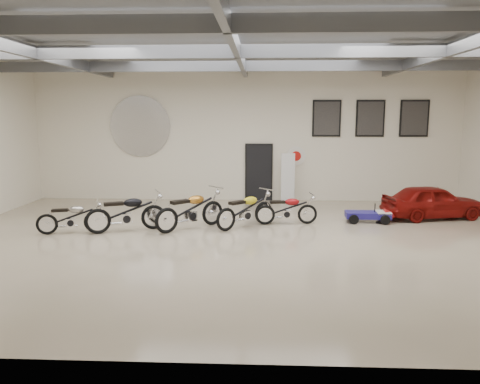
{
  "coord_description": "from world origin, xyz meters",
  "views": [
    {
      "loc": [
        0.58,
        -11.69,
        3.25
      ],
      "look_at": [
        0.0,
        1.2,
        1.1
      ],
      "focal_mm": 35.0,
      "sensor_mm": 36.0,
      "label": 1
    }
  ],
  "objects_px": {
    "banner_stand": "(288,178)",
    "motorcycle_black": "(126,212)",
    "motorcycle_gold": "(190,209)",
    "motorcycle_yellow": "(245,209)",
    "go_kart": "(373,213)",
    "motorcycle_silver": "(71,217)",
    "motorcycle_red": "(286,209)",
    "vintage_car": "(433,202)"
  },
  "relations": [
    {
      "from": "motorcycle_silver",
      "to": "go_kart",
      "type": "bearing_deg",
      "value": -4.93
    },
    {
      "from": "banner_stand",
      "to": "motorcycle_black",
      "type": "distance_m",
      "value": 6.61
    },
    {
      "from": "motorcycle_gold",
      "to": "go_kart",
      "type": "xyz_separation_m",
      "value": [
        5.41,
        1.11,
        -0.28
      ]
    },
    {
      "from": "banner_stand",
      "to": "motorcycle_black",
      "type": "xyz_separation_m",
      "value": [
        -4.75,
        -4.59,
        -0.36
      ]
    },
    {
      "from": "motorcycle_silver",
      "to": "motorcycle_gold",
      "type": "relative_size",
      "value": 0.79
    },
    {
      "from": "go_kart",
      "to": "vintage_car",
      "type": "xyz_separation_m",
      "value": [
        2.02,
        0.66,
        0.24
      ]
    },
    {
      "from": "motorcycle_silver",
      "to": "motorcycle_black",
      "type": "relative_size",
      "value": 0.81
    },
    {
      "from": "motorcycle_red",
      "to": "vintage_car",
      "type": "height_order",
      "value": "vintage_car"
    },
    {
      "from": "motorcycle_gold",
      "to": "motorcycle_yellow",
      "type": "bearing_deg",
      "value": -31.61
    },
    {
      "from": "motorcycle_red",
      "to": "go_kart",
      "type": "xyz_separation_m",
      "value": [
        2.63,
        0.39,
        -0.18
      ]
    },
    {
      "from": "motorcycle_yellow",
      "to": "vintage_car",
      "type": "bearing_deg",
      "value": -28.65
    },
    {
      "from": "banner_stand",
      "to": "motorcycle_yellow",
      "type": "height_order",
      "value": "banner_stand"
    },
    {
      "from": "motorcycle_black",
      "to": "go_kart",
      "type": "bearing_deg",
      "value": -11.14
    },
    {
      "from": "motorcycle_silver",
      "to": "motorcycle_black",
      "type": "height_order",
      "value": "motorcycle_black"
    },
    {
      "from": "motorcycle_silver",
      "to": "motorcycle_yellow",
      "type": "distance_m",
      "value": 4.87
    },
    {
      "from": "motorcycle_gold",
      "to": "motorcycle_yellow",
      "type": "xyz_separation_m",
      "value": [
        1.56,
        0.3,
        -0.05
      ]
    },
    {
      "from": "motorcycle_silver",
      "to": "go_kart",
      "type": "relative_size",
      "value": 1.08
    },
    {
      "from": "banner_stand",
      "to": "go_kart",
      "type": "bearing_deg",
      "value": -57.64
    },
    {
      "from": "motorcycle_gold",
      "to": "vintage_car",
      "type": "relative_size",
      "value": 0.71
    },
    {
      "from": "motorcycle_yellow",
      "to": "motorcycle_silver",
      "type": "bearing_deg",
      "value": 148.16
    },
    {
      "from": "motorcycle_yellow",
      "to": "motorcycle_red",
      "type": "distance_m",
      "value": 1.28
    },
    {
      "from": "motorcycle_black",
      "to": "motorcycle_yellow",
      "type": "bearing_deg",
      "value": -11.49
    },
    {
      "from": "motorcycle_gold",
      "to": "motorcycle_black",
      "type": "bearing_deg",
      "value": 149.39
    },
    {
      "from": "banner_stand",
      "to": "motorcycle_yellow",
      "type": "relative_size",
      "value": 0.9
    },
    {
      "from": "motorcycle_gold",
      "to": "go_kart",
      "type": "height_order",
      "value": "motorcycle_gold"
    },
    {
      "from": "motorcycle_black",
      "to": "vintage_car",
      "type": "relative_size",
      "value": 0.7
    },
    {
      "from": "motorcycle_silver",
      "to": "motorcycle_yellow",
      "type": "bearing_deg",
      "value": -5.39
    },
    {
      "from": "motorcycle_silver",
      "to": "go_kart",
      "type": "xyz_separation_m",
      "value": [
        8.63,
        1.74,
        -0.16
      ]
    },
    {
      "from": "vintage_car",
      "to": "motorcycle_red",
      "type": "bearing_deg",
      "value": 90.52
    },
    {
      "from": "motorcycle_silver",
      "to": "motorcycle_red",
      "type": "height_order",
      "value": "motorcycle_red"
    },
    {
      "from": "go_kart",
      "to": "vintage_car",
      "type": "relative_size",
      "value": 0.52
    },
    {
      "from": "motorcycle_gold",
      "to": "motorcycle_red",
      "type": "xyz_separation_m",
      "value": [
        2.77,
        0.72,
        -0.11
      ]
    },
    {
      "from": "motorcycle_silver",
      "to": "motorcycle_gold",
      "type": "xyz_separation_m",
      "value": [
        3.22,
        0.63,
        0.12
      ]
    },
    {
      "from": "motorcycle_silver",
      "to": "motorcycle_yellow",
      "type": "xyz_separation_m",
      "value": [
        4.78,
        0.92,
        0.07
      ]
    },
    {
      "from": "vintage_car",
      "to": "motorcycle_gold",
      "type": "bearing_deg",
      "value": 91.2
    },
    {
      "from": "motorcycle_red",
      "to": "motorcycle_yellow",
      "type": "bearing_deg",
      "value": -167.69
    },
    {
      "from": "motorcycle_silver",
      "to": "motorcycle_red",
      "type": "relative_size",
      "value": 0.97
    },
    {
      "from": "motorcycle_black",
      "to": "motorcycle_red",
      "type": "bearing_deg",
      "value": -9.3
    },
    {
      "from": "motorcycle_yellow",
      "to": "vintage_car",
      "type": "xyz_separation_m",
      "value": [
        5.86,
        1.47,
        -0.0
      ]
    },
    {
      "from": "motorcycle_gold",
      "to": "go_kart",
      "type": "relative_size",
      "value": 1.37
    },
    {
      "from": "motorcycle_black",
      "to": "motorcycle_gold",
      "type": "bearing_deg",
      "value": -11.02
    },
    {
      "from": "banner_stand",
      "to": "motorcycle_black",
      "type": "bearing_deg",
      "value": -141.33
    }
  ]
}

